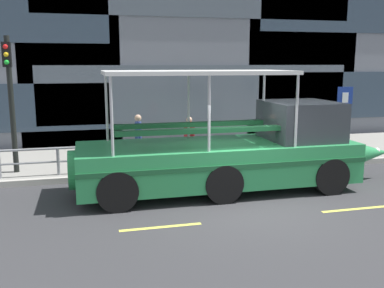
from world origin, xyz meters
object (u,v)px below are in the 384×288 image
at_px(duck_tour_boat, 237,152).
at_px(pedestrian_mid_right, 138,134).
at_px(traffic_light_pole, 10,91).
at_px(pedestrian_near_bow, 283,127).
at_px(pedestrian_mid_left, 189,134).
at_px(parking_sign, 344,109).

bearing_deg(duck_tour_boat, pedestrian_mid_right, 128.76).
xyz_separation_m(traffic_light_pole, duck_tour_boat, (6.18, -2.75, -1.62)).
relative_size(traffic_light_pole, pedestrian_near_bow, 2.39).
bearing_deg(pedestrian_mid_left, parking_sign, -6.71).
height_order(pedestrian_near_bow, pedestrian_mid_left, pedestrian_near_bow).
bearing_deg(pedestrian_near_bow, pedestrian_mid_left, 179.40).
height_order(parking_sign, pedestrian_mid_left, parking_sign).
bearing_deg(parking_sign, pedestrian_near_bow, 163.14).
height_order(duck_tour_boat, pedestrian_mid_right, duck_tour_boat).
relative_size(parking_sign, pedestrian_near_bow, 1.45).
distance_m(parking_sign, pedestrian_mid_left, 5.63).
xyz_separation_m(pedestrian_near_bow, pedestrian_mid_left, (-3.51, 0.04, -0.13)).
bearing_deg(duck_tour_boat, pedestrian_mid_left, 100.76).
xyz_separation_m(traffic_light_pole, pedestrian_mid_right, (3.81, 0.21, -1.49)).
relative_size(traffic_light_pole, pedestrian_mid_left, 2.72).
xyz_separation_m(parking_sign, duck_tour_boat, (-4.94, -2.48, -0.82)).
relative_size(pedestrian_near_bow, pedestrian_mid_right, 1.04).
relative_size(parking_sign, duck_tour_boat, 0.26).
distance_m(traffic_light_pole, duck_tour_boat, 6.96).
relative_size(traffic_light_pole, duck_tour_boat, 0.43).
xyz_separation_m(pedestrian_mid_left, pedestrian_mid_right, (-1.78, -0.18, 0.09)).
bearing_deg(pedestrian_near_bow, pedestrian_mid_right, -178.46).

